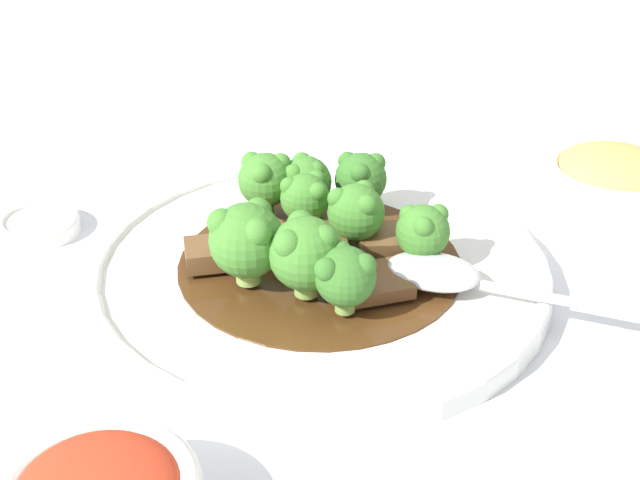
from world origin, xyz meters
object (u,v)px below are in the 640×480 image
object	(u,v)px
beef_strip_1	(319,241)
broccoli_floret_0	(356,211)
beef_strip_4	(394,240)
sauce_dish	(39,224)
broccoli_floret_3	(247,239)
broccoli_floret_7	(306,181)
main_plate	(320,270)
broccoli_floret_5	(361,178)
serving_spoon	(463,278)
broccoli_floret_6	(305,197)
broccoli_floret_8	(265,179)
beef_strip_3	(219,251)
beef_strip_2	(369,283)
beef_strip_0	(273,237)
broccoli_floret_2	(423,230)
broccoli_floret_4	(306,252)
side_bowl_appetizer	(612,182)
broccoli_floret_1	(345,275)

from	to	relation	value
beef_strip_1	broccoli_floret_0	bearing A→B (deg)	-172.49
beef_strip_4	sauce_dish	distance (m)	0.27
broccoli_floret_0	beef_strip_1	bearing A→B (deg)	7.51
broccoli_floret_3	broccoli_floret_7	size ratio (longest dim) A/B	1.28
main_plate	broccoli_floret_5	xyz separation A→B (m)	(-0.03, -0.07, 0.04)
broccoli_floret_3	broccoli_floret_7	distance (m)	0.10
serving_spoon	broccoli_floret_6	bearing A→B (deg)	-38.90
beef_strip_1	broccoli_floret_8	xyz separation A→B (m)	(0.04, -0.05, 0.02)
beef_strip_3	beef_strip_2	bearing A→B (deg)	157.66
beef_strip_2	broccoli_floret_5	size ratio (longest dim) A/B	1.31
serving_spoon	beef_strip_3	bearing A→B (deg)	-14.24
beef_strip_0	beef_strip_1	bearing A→B (deg)	163.30
broccoli_floret_8	broccoli_floret_2	bearing A→B (deg)	146.26
beef_strip_1	broccoli_floret_4	size ratio (longest dim) A/B	0.85
beef_strip_3	side_bowl_appetizer	bearing A→B (deg)	-163.63
beef_strip_4	broccoli_floret_8	bearing A→B (deg)	-30.26
main_plate	beef_strip_3	world-z (taller)	beef_strip_3
broccoli_floret_3	side_bowl_appetizer	size ratio (longest dim) A/B	0.51
serving_spoon	broccoli_floret_1	bearing A→B (deg)	16.56
side_bowl_appetizer	broccoli_floret_4	bearing A→B (deg)	28.49
beef_strip_4	side_bowl_appetizer	distance (m)	0.20
broccoli_floret_6	broccoli_floret_7	world-z (taller)	same
beef_strip_0	sauce_dish	world-z (taller)	beef_strip_0
broccoli_floret_6	beef_strip_0	bearing A→B (deg)	40.43
beef_strip_2	sauce_dish	distance (m)	0.27
beef_strip_4	broccoli_floret_2	size ratio (longest dim) A/B	1.24
beef_strip_4	broccoli_floret_1	size ratio (longest dim) A/B	1.14
main_plate	broccoli_floret_8	xyz separation A→B (m)	(0.04, -0.07, 0.04)
beef_strip_4	broccoli_floret_2	distance (m)	0.03
broccoli_floret_2	sauce_dish	size ratio (longest dim) A/B	0.67
beef_strip_1	broccoli_floret_3	distance (m)	0.07
broccoli_floret_4	serving_spoon	xyz separation A→B (m)	(-0.10, -0.00, -0.03)
beef_strip_2	broccoli_floret_6	size ratio (longest dim) A/B	1.36
broccoli_floret_5	sauce_dish	xyz separation A→B (m)	(0.24, -0.01, -0.04)
broccoli_floret_2	serving_spoon	size ratio (longest dim) A/B	0.19
broccoli_floret_5	beef_strip_1	bearing A→B (deg)	59.17
broccoli_floret_1	sauce_dish	xyz separation A→B (m)	(0.22, -0.14, -0.04)
beef_strip_2	broccoli_floret_3	world-z (taller)	broccoli_floret_3
beef_strip_3	serving_spoon	distance (m)	0.16
beef_strip_4	broccoli_floret_0	distance (m)	0.03
main_plate	broccoli_floret_4	distance (m)	0.06
beef_strip_4	broccoli_floret_0	size ratio (longest dim) A/B	1.09
beef_strip_0	broccoli_floret_3	xyz separation A→B (m)	(0.02, 0.05, 0.03)
main_plate	broccoli_floret_1	xyz separation A→B (m)	(-0.01, 0.06, 0.04)
beef_strip_2	side_bowl_appetizer	distance (m)	0.24
broccoli_floret_6	broccoli_floret_8	world-z (taller)	broccoli_floret_8
serving_spoon	beef_strip_1	bearing A→B (deg)	-29.25
broccoli_floret_2	broccoli_floret_4	size ratio (longest dim) A/B	0.76
broccoli_floret_4	sauce_dish	distance (m)	0.24
broccoli_floret_0	broccoli_floret_8	bearing A→B (deg)	-38.34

